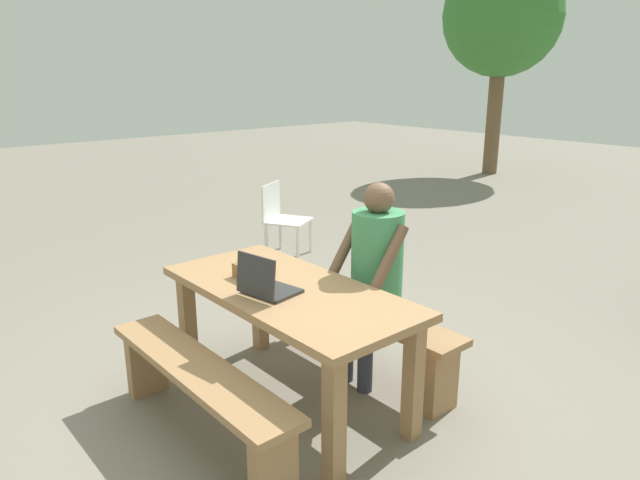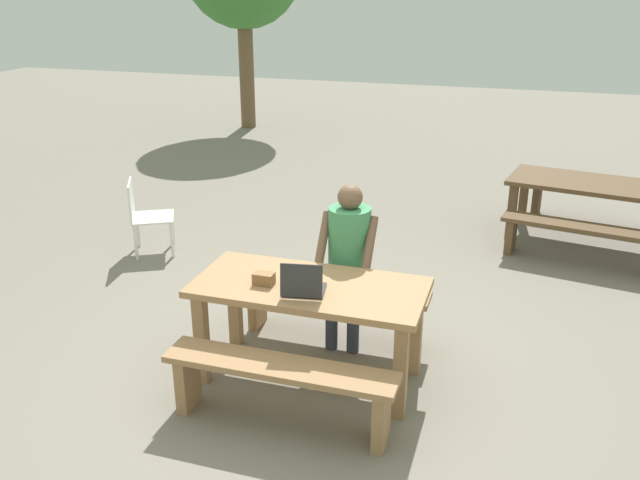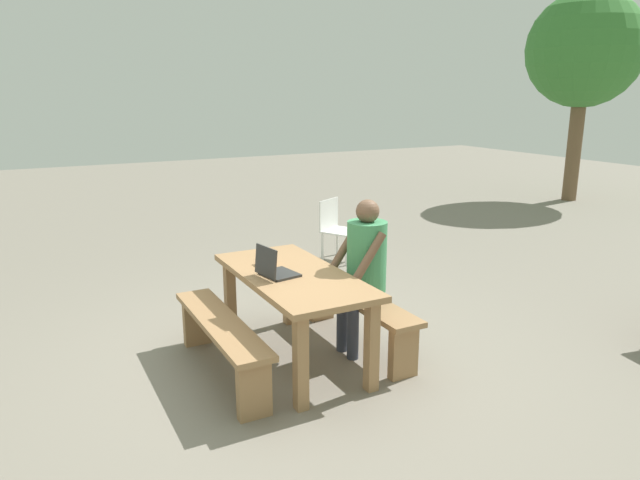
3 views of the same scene
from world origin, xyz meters
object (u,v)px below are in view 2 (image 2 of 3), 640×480
(plastic_chair, at_px, (145,215))
(picnic_table_mid, at_px, (598,191))
(laptop, at_px, (303,286))
(small_pouch, at_px, (264,279))
(picnic_table_front, at_px, (310,300))
(person_seated, at_px, (348,252))

(plastic_chair, xyz_separation_m, picnic_table_mid, (4.68, 1.77, 0.17))
(laptop, distance_m, small_pouch, 0.33)
(picnic_table_front, xyz_separation_m, picnic_table_mid, (2.19, 3.60, -0.04))
(plastic_chair, bearing_deg, picnic_table_front, -154.84)
(plastic_chair, height_order, picnic_table_mid, plastic_chair)
(picnic_table_mid, bearing_deg, laptop, -109.92)
(small_pouch, relative_size, plastic_chair, 0.18)
(person_seated, xyz_separation_m, plastic_chair, (-2.61, 1.22, -0.36))
(person_seated, relative_size, picnic_table_mid, 0.67)
(laptop, distance_m, person_seated, 0.78)
(small_pouch, distance_m, person_seated, 0.83)
(small_pouch, xyz_separation_m, picnic_table_mid, (2.51, 3.69, -0.20))
(laptop, xyz_separation_m, small_pouch, (-0.32, 0.07, -0.02))
(small_pouch, bearing_deg, person_seated, 57.89)
(laptop, xyz_separation_m, person_seated, (0.12, 0.77, -0.03))
(picnic_table_front, bearing_deg, plastic_chair, 143.73)
(small_pouch, xyz_separation_m, plastic_chair, (-2.17, 1.92, -0.38))
(plastic_chair, bearing_deg, person_seated, -143.65)
(plastic_chair, bearing_deg, laptop, -157.20)
(laptop, bearing_deg, picnic_table_front, -96.55)
(plastic_chair, relative_size, picnic_table_mid, 0.40)
(person_seated, height_order, picnic_table_mid, person_seated)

